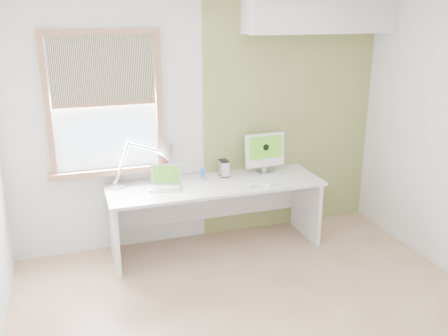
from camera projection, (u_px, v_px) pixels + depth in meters
name	position (u px, v px, depth m)	size (l,w,h in m)	color
room	(269.00, 171.00, 3.53)	(4.04, 3.54, 2.64)	tan
accent_wall	(290.00, 116.00, 5.40)	(2.00, 0.02, 2.60)	olive
soffit	(319.00, 12.00, 4.97)	(1.60, 0.40, 0.42)	white
window	(105.00, 105.00, 4.71)	(1.20, 0.14, 1.42)	#966449
desk	(214.00, 199.00, 5.08)	(2.20, 0.70, 0.73)	silver
desk_lamp	(158.00, 159.00, 4.98)	(0.82, 0.33, 0.45)	silver
laptop	(166.00, 182.00, 4.84)	(0.37, 0.32, 0.22)	silver
phone_dock	(202.00, 176.00, 5.07)	(0.08, 0.08, 0.14)	silver
external_drive	(224.00, 168.00, 5.16)	(0.09, 0.14, 0.18)	silver
imac	(265.00, 151.00, 5.23)	(0.45, 0.15, 0.43)	silver
keyboard	(284.00, 181.00, 5.01)	(0.46, 0.20, 0.02)	white
mouse	(251.00, 184.00, 4.89)	(0.06, 0.11, 0.03)	white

